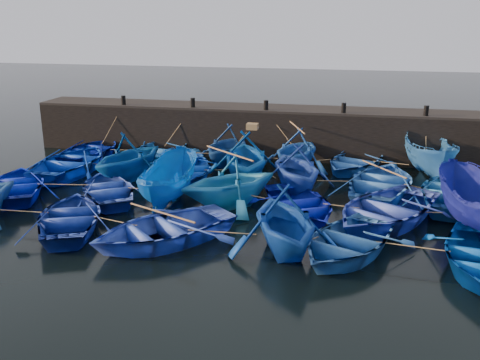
% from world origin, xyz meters
% --- Properties ---
extents(ground, '(120.00, 120.00, 0.00)m').
position_xyz_m(ground, '(0.00, 0.00, 0.00)').
color(ground, black).
rests_on(ground, ground).
extents(quay_wall, '(26.00, 2.50, 2.50)m').
position_xyz_m(quay_wall, '(0.00, 10.50, 1.25)').
color(quay_wall, black).
rests_on(quay_wall, ground).
extents(quay_top, '(26.00, 2.50, 0.12)m').
position_xyz_m(quay_top, '(0.00, 10.50, 2.56)').
color(quay_top, black).
rests_on(quay_top, quay_wall).
extents(bollard_0, '(0.24, 0.24, 0.50)m').
position_xyz_m(bollard_0, '(-8.00, 9.60, 2.87)').
color(bollard_0, black).
rests_on(bollard_0, quay_top).
extents(bollard_1, '(0.24, 0.24, 0.50)m').
position_xyz_m(bollard_1, '(-4.00, 9.60, 2.87)').
color(bollard_1, black).
rests_on(bollard_1, quay_top).
extents(bollard_2, '(0.24, 0.24, 0.50)m').
position_xyz_m(bollard_2, '(0.00, 9.60, 2.87)').
color(bollard_2, black).
rests_on(bollard_2, quay_top).
extents(bollard_3, '(0.24, 0.24, 0.50)m').
position_xyz_m(bollard_3, '(4.00, 9.60, 2.87)').
color(bollard_3, black).
rests_on(bollard_3, quay_top).
extents(bollard_4, '(0.24, 0.24, 0.50)m').
position_xyz_m(bollard_4, '(8.00, 9.60, 2.87)').
color(bollard_4, black).
rests_on(bollard_4, quay_top).
extents(boat_0, '(3.86, 5.03, 0.97)m').
position_xyz_m(boat_0, '(-9.04, 7.53, 0.48)').
color(boat_0, '#001075').
rests_on(boat_0, ground).
extents(boat_1, '(4.29, 5.62, 1.09)m').
position_xyz_m(boat_1, '(-5.45, 7.72, 0.54)').
color(boat_1, blue).
rests_on(boat_1, ground).
extents(boat_2, '(4.21, 4.64, 2.10)m').
position_xyz_m(boat_2, '(-1.70, 7.88, 1.05)').
color(boat_2, navy).
rests_on(boat_2, ground).
extents(boat_3, '(4.46, 4.85, 2.14)m').
position_xyz_m(boat_3, '(1.88, 7.59, 1.07)').
color(boat_3, '#1B53B3').
rests_on(boat_3, ground).
extents(boat_4, '(4.92, 5.61, 0.97)m').
position_xyz_m(boat_4, '(4.69, 8.12, 0.48)').
color(boat_4, '#2253A3').
rests_on(boat_4, ground).
extents(boat_5, '(2.54, 5.48, 2.05)m').
position_xyz_m(boat_5, '(8.15, 7.79, 1.02)').
color(boat_5, '#235E97').
rests_on(boat_5, ground).
extents(boat_6, '(3.92, 5.48, 1.14)m').
position_xyz_m(boat_6, '(-8.72, 4.85, 0.57)').
color(boat_6, '#042EA1').
rests_on(boat_6, ground).
extents(boat_7, '(4.88, 5.27, 2.28)m').
position_xyz_m(boat_7, '(-5.51, 4.40, 1.14)').
color(boat_7, navy).
rests_on(boat_7, ground).
extents(boat_8, '(4.93, 5.88, 1.05)m').
position_xyz_m(boat_8, '(-2.95, 4.85, 0.52)').
color(boat_8, '#0A3DBF').
rests_on(boat_8, ground).
extents(boat_9, '(5.12, 5.60, 2.50)m').
position_xyz_m(boat_9, '(-0.15, 5.10, 1.25)').
color(boat_9, '#084DA5').
rests_on(boat_9, ground).
extents(boat_10, '(5.03, 5.33, 2.22)m').
position_xyz_m(boat_10, '(2.26, 4.29, 1.11)').
color(boat_10, '#1C3D9F').
rests_on(boat_10, ground).
extents(boat_11, '(4.96, 6.18, 1.14)m').
position_xyz_m(boat_11, '(5.90, 4.56, 0.57)').
color(boat_11, '#2054A7').
rests_on(boat_11, ground).
extents(boat_12, '(4.61, 5.77, 1.07)m').
position_xyz_m(boat_12, '(8.66, 4.02, 0.54)').
color(boat_12, blue).
rests_on(boat_12, ground).
extents(boat_13, '(5.20, 5.69, 0.96)m').
position_xyz_m(boat_13, '(-9.25, 1.28, 0.48)').
color(boat_13, '#001397').
rests_on(boat_13, ground).
extents(boat_14, '(5.05, 5.36, 0.90)m').
position_xyz_m(boat_14, '(-5.29, 1.62, 0.45)').
color(boat_14, '#213B9A').
rests_on(boat_14, ground).
extents(boat_15, '(2.08, 4.95, 1.88)m').
position_xyz_m(boat_15, '(-2.63, 1.61, 0.94)').
color(boat_15, '#044AA3').
rests_on(boat_15, ground).
extents(boat_16, '(5.51, 5.48, 2.20)m').
position_xyz_m(boat_16, '(-0.12, 1.74, 1.10)').
color(boat_16, blue).
rests_on(boat_16, ground).
extents(boat_17, '(5.10, 5.60, 0.95)m').
position_xyz_m(boat_17, '(2.71, 1.37, 0.48)').
color(boat_17, '#041092').
rests_on(boat_17, ground).
extents(boat_18, '(6.39, 6.93, 1.17)m').
position_xyz_m(boat_18, '(5.88, 1.18, 0.59)').
color(boat_18, '#2940AF').
rests_on(boat_18, ground).
extents(boat_19, '(2.53, 5.34, 1.99)m').
position_xyz_m(boat_19, '(8.81, 1.33, 1.00)').
color(boat_19, navy).
rests_on(boat_19, ground).
extents(boat_21, '(4.83, 5.55, 0.96)m').
position_xyz_m(boat_21, '(-5.12, -1.71, 0.48)').
color(boat_21, navy).
rests_on(boat_21, ground).
extents(boat_22, '(6.13, 6.24, 1.06)m').
position_xyz_m(boat_22, '(-1.50, -2.18, 0.53)').
color(boat_22, blue).
rests_on(boat_22, ground).
extents(boat_23, '(5.01, 5.34, 2.25)m').
position_xyz_m(boat_23, '(2.59, -2.07, 1.13)').
color(boat_23, navy).
rests_on(boat_23, ground).
extents(boat_24, '(5.09, 5.77, 0.99)m').
position_xyz_m(boat_24, '(4.59, -1.84, 0.50)').
color(boat_24, '#255BA5').
rests_on(boat_24, ground).
extents(wooden_crate, '(0.50, 0.42, 0.27)m').
position_xyz_m(wooden_crate, '(0.15, 5.10, 2.63)').
color(wooden_crate, brown).
rests_on(wooden_crate, boat_9).
extents(mooring_ropes, '(17.24, 11.72, 2.10)m').
position_xyz_m(mooring_ropes, '(-0.41, 4.91, 0.88)').
color(mooring_ropes, tan).
rests_on(mooring_ropes, ground).
extents(loose_oars, '(9.65, 11.86, 1.20)m').
position_xyz_m(loose_oars, '(1.54, 2.93, 1.66)').
color(loose_oars, '#99724C').
rests_on(loose_oars, ground).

